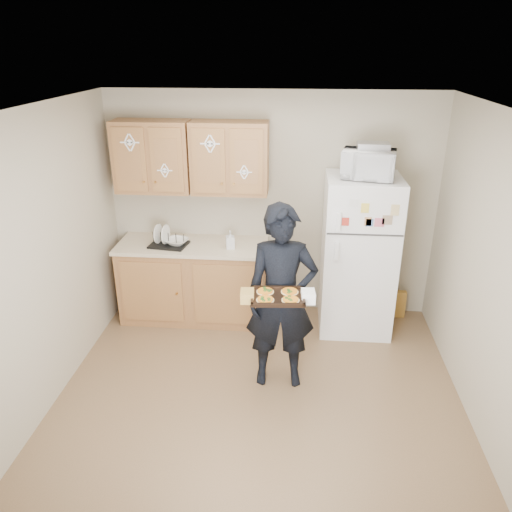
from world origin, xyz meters
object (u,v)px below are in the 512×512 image
Objects in this scene: refrigerator at (358,255)px; microwave at (368,164)px; person at (281,299)px; baking_tray at (278,297)px; dish_rack at (168,239)px.

microwave is (0.02, -0.05, 0.99)m from refrigerator.
microwave reaches higher than refrigerator.
person is 1.61m from microwave.
microwave is (0.79, 1.01, 0.98)m from person.
baking_tray is at bearing -98.41° from person.
microwave is at bearing 53.97° from baking_tray.
person reaches higher than refrigerator.
baking_tray is (-0.80, -1.36, 0.18)m from refrigerator.
refrigerator is 0.99m from microwave.
refrigerator is at bearing 0.46° from dish_rack.
dish_rack is (-2.04, -0.02, 0.13)m from refrigerator.
dish_rack is at bearing -169.91° from microwave.
microwave is 1.30× the size of dish_rack.
dish_rack is (-1.24, 1.34, -0.05)m from baking_tray.
refrigerator is 4.36× the size of dish_rack.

